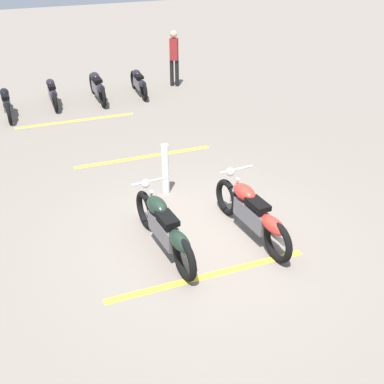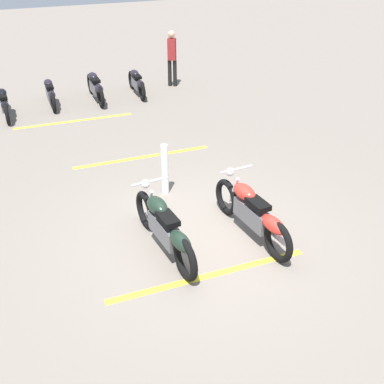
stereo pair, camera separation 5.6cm
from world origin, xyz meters
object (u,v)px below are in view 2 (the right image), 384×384
Objects in this scene: motorcycle_bright_foreground at (253,213)px; motorcycle_dark_foreground at (165,228)px; motorcycle_row_center at (50,93)px; bollard_post at (165,170)px; bystander_near_row at (172,56)px; motorcycle_row_left at (95,87)px; motorcycle_row_far_left at (137,82)px; motorcycle_row_right at (4,103)px.

motorcycle_bright_foreground is 1.50m from motorcycle_dark_foreground.
bollard_post is (-6.38, -0.96, 0.12)m from motorcycle_row_center.
motorcycle_bright_foreground reaches higher than motorcycle_row_center.
motorcycle_dark_foreground is 1.24× the size of bystander_near_row.
motorcycle_bright_foreground is 1.15× the size of motorcycle_row_center.
bollard_post is (-6.70, 3.13, -0.49)m from bystander_near_row.
motorcycle_row_center is at bearing 88.92° from motorcycle_row_left.
motorcycle_row_left reaches higher than motorcycle_row_far_left.
motorcycle_row_far_left is 0.91× the size of motorcycle_row_left.
motorcycle_row_center is 1.40m from motorcycle_row_right.
motorcycle_row_center is 1.08× the size of bystander_near_row.
motorcycle_row_far_left is 6.51m from bollard_post.
motorcycle_row_left is at bearing -81.01° from motorcycle_row_right.
motorcycle_row_right is 1.08× the size of bystander_near_row.
motorcycle_row_far_left is 1.00× the size of motorcycle_row_center.
motorcycle_row_far_left is at bearing -15.29° from bollard_post.
motorcycle_row_left is at bearing 1.26° from motorcycle_bright_foreground.
motorcycle_row_center is (0.10, 2.67, -0.00)m from motorcycle_row_far_left.
bollard_post reaches higher than motorcycle_row_far_left.
bystander_near_row is at bearing -77.02° from motorcycle_row_left.
motorcycle_bright_foreground reaches higher than motorcycle_row_far_left.
motorcycle_row_far_left is at bearing 144.16° from bystander_near_row.
motorcycle_bright_foreground is at bearing -173.80° from motorcycle_row_left.
bystander_near_row is at bearing -67.19° from motorcycle_row_far_left.
bystander_near_row is at bearing -79.75° from motorcycle_row_right.
motorcycle_row_center is 4.15m from bystander_near_row.
motorcycle_row_left is 2.84m from bystander_near_row.
motorcycle_row_left is (-0.01, 1.34, 0.04)m from motorcycle_row_far_left.
motorcycle_row_left is at bearing 96.44° from motorcycle_row_far_left.
motorcycle_dark_foreground is at bearing 156.95° from bollard_post.
motorcycle_row_right is at bearing 135.17° from bystander_near_row.
bollard_post is (-6.28, 1.72, 0.11)m from motorcycle_row_far_left.
motorcycle_bright_foreground is 8.52m from motorcycle_row_right.
bystander_near_row is (8.49, -3.89, 0.54)m from motorcycle_dark_foreground.
motorcycle_row_left is at bearing -3.47° from bollard_post.
bystander_near_row is at bearing -25.03° from bollard_post.
bystander_near_row reaches higher than motorcycle_bright_foreground.
motorcycle_dark_foreground is at bearing -167.35° from bystander_near_row.
bystander_near_row reaches higher than motorcycle_dark_foreground.
motorcycle_row_left is 2.07× the size of bollard_post.
motorcycle_row_center is 6.45m from bollard_post.
bollard_post is at bearing -24.12° from motorcycle_dark_foreground.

